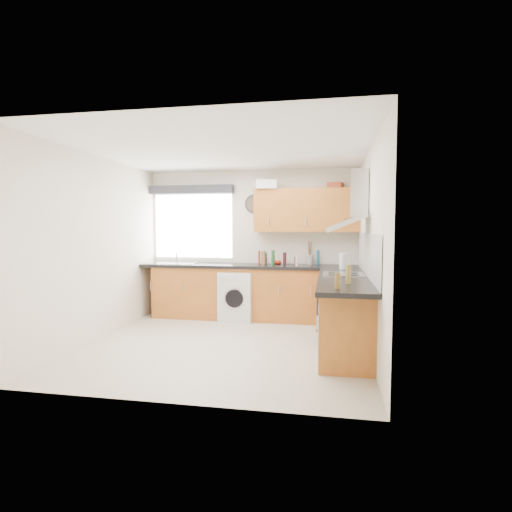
% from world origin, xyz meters
% --- Properties ---
extents(ground_plane, '(3.60, 3.60, 0.00)m').
position_xyz_m(ground_plane, '(0.00, 0.00, 0.00)').
color(ground_plane, beige).
extents(ceiling, '(3.60, 3.60, 0.02)m').
position_xyz_m(ceiling, '(0.00, 0.00, 2.50)').
color(ceiling, white).
rests_on(ceiling, wall_back).
extents(wall_back, '(3.60, 0.02, 2.50)m').
position_xyz_m(wall_back, '(0.00, 1.80, 1.25)').
color(wall_back, silver).
rests_on(wall_back, ground_plane).
extents(wall_front, '(3.60, 0.02, 2.50)m').
position_xyz_m(wall_front, '(0.00, -1.80, 1.25)').
color(wall_front, silver).
rests_on(wall_front, ground_plane).
extents(wall_left, '(0.02, 3.60, 2.50)m').
position_xyz_m(wall_left, '(-1.80, 0.00, 1.25)').
color(wall_left, silver).
rests_on(wall_left, ground_plane).
extents(wall_right, '(0.02, 3.60, 2.50)m').
position_xyz_m(wall_right, '(1.80, 0.00, 1.25)').
color(wall_right, silver).
rests_on(wall_right, ground_plane).
extents(window, '(1.40, 0.02, 1.10)m').
position_xyz_m(window, '(-1.05, 1.79, 1.55)').
color(window, silver).
rests_on(window, wall_back).
extents(window_blind, '(1.50, 0.18, 0.14)m').
position_xyz_m(window_blind, '(-1.05, 1.70, 2.18)').
color(window_blind, '#2B2A31').
rests_on(window_blind, wall_back).
extents(splashback, '(0.01, 3.00, 0.54)m').
position_xyz_m(splashback, '(1.79, 0.30, 1.18)').
color(splashback, white).
rests_on(splashback, wall_right).
extents(base_cab_back, '(3.00, 0.58, 0.86)m').
position_xyz_m(base_cab_back, '(-0.10, 1.51, 0.43)').
color(base_cab_back, '#98531D').
rests_on(base_cab_back, ground_plane).
extents(base_cab_corner, '(0.60, 0.60, 0.86)m').
position_xyz_m(base_cab_corner, '(1.50, 1.50, 0.43)').
color(base_cab_corner, '#98531D').
rests_on(base_cab_corner, ground_plane).
extents(base_cab_right, '(0.58, 2.10, 0.86)m').
position_xyz_m(base_cab_right, '(1.51, 0.15, 0.43)').
color(base_cab_right, '#98531D').
rests_on(base_cab_right, ground_plane).
extents(worktop_back, '(3.60, 0.62, 0.05)m').
position_xyz_m(worktop_back, '(0.00, 1.50, 0.89)').
color(worktop_back, black).
rests_on(worktop_back, base_cab_back).
extents(worktop_right, '(0.62, 2.42, 0.05)m').
position_xyz_m(worktop_right, '(1.50, 0.00, 0.89)').
color(worktop_right, black).
rests_on(worktop_right, base_cab_right).
extents(sink, '(0.84, 0.46, 0.10)m').
position_xyz_m(sink, '(-1.33, 1.50, 0.95)').
color(sink, '#ADADAD').
rests_on(sink, worktop_back).
extents(oven, '(0.56, 0.58, 0.85)m').
position_xyz_m(oven, '(1.50, 0.30, 0.42)').
color(oven, black).
rests_on(oven, ground_plane).
extents(hob_plate, '(0.52, 0.52, 0.01)m').
position_xyz_m(hob_plate, '(1.50, 0.30, 0.92)').
color(hob_plate, '#ADADAD').
rests_on(hob_plate, worktop_right).
extents(extractor_hood, '(0.52, 0.78, 0.66)m').
position_xyz_m(extractor_hood, '(1.60, 0.30, 1.77)').
color(extractor_hood, '#ADADAD').
rests_on(extractor_hood, wall_right).
extents(upper_cabinets, '(1.70, 0.35, 0.70)m').
position_xyz_m(upper_cabinets, '(0.95, 1.62, 1.80)').
color(upper_cabinets, '#98531D').
rests_on(upper_cabinets, wall_back).
extents(washing_machine, '(0.57, 0.56, 0.80)m').
position_xyz_m(washing_machine, '(-0.15, 1.40, 0.40)').
color(washing_machine, silver).
rests_on(washing_machine, ground_plane).
extents(wall_clock, '(0.33, 0.04, 0.33)m').
position_xyz_m(wall_clock, '(0.05, 1.78, 1.93)').
color(wall_clock, '#2B2A31').
rests_on(wall_clock, wall_back).
extents(casserole, '(0.36, 0.28, 0.14)m').
position_xyz_m(casserole, '(0.30, 1.52, 2.22)').
color(casserole, silver).
rests_on(casserole, upper_cabinets).
extents(storage_box, '(0.27, 0.25, 0.10)m').
position_xyz_m(storage_box, '(1.41, 1.72, 2.20)').
color(storage_box, '#A84324').
rests_on(storage_box, upper_cabinets).
extents(utensil_pot, '(0.13, 0.13, 0.16)m').
position_xyz_m(utensil_pot, '(1.00, 1.70, 0.99)').
color(utensil_pot, gray).
rests_on(utensil_pot, worktop_back).
extents(kitchen_roll, '(0.13, 0.13, 0.23)m').
position_xyz_m(kitchen_roll, '(1.52, 1.05, 1.03)').
color(kitchen_roll, silver).
rests_on(kitchen_roll, worktop_right).
extents(tomato_cluster, '(0.17, 0.17, 0.06)m').
position_xyz_m(tomato_cluster, '(0.45, 1.65, 0.94)').
color(tomato_cluster, '#A8220E').
rests_on(tomato_cluster, worktop_back).
extents(jar_0, '(0.07, 0.07, 0.22)m').
position_xyz_m(jar_0, '(0.23, 1.63, 1.02)').
color(jar_0, olive).
rests_on(jar_0, worktop_back).
extents(jar_1, '(0.06, 0.06, 0.20)m').
position_xyz_m(jar_1, '(0.59, 1.62, 1.01)').
color(jar_1, '#331216').
rests_on(jar_1, worktop_back).
extents(jar_2, '(0.06, 0.06, 0.25)m').
position_xyz_m(jar_2, '(0.43, 1.40, 1.03)').
color(jar_2, '#17421B').
rests_on(jar_2, worktop_back).
extents(jar_3, '(0.06, 0.06, 0.15)m').
position_xyz_m(jar_3, '(0.80, 1.43, 0.99)').
color(jar_3, '#4E1510').
rests_on(jar_3, worktop_back).
extents(jar_4, '(0.04, 0.04, 0.23)m').
position_xyz_m(jar_4, '(0.17, 1.59, 1.02)').
color(jar_4, maroon).
rests_on(jar_4, worktop_back).
extents(jar_5, '(0.05, 0.05, 0.24)m').
position_xyz_m(jar_5, '(1.14, 1.69, 1.03)').
color(jar_5, navy).
rests_on(jar_5, worktop_back).
extents(jar_6, '(0.04, 0.04, 0.16)m').
position_xyz_m(jar_6, '(0.82, 1.38, 0.99)').
color(jar_6, '#B4A79A').
rests_on(jar_6, worktop_back).
extents(jar_7, '(0.05, 0.05, 0.18)m').
position_xyz_m(jar_7, '(0.26, 1.69, 1.00)').
color(jar_7, '#17214E').
rests_on(jar_7, worktop_back).
extents(bottle_0, '(0.06, 0.06, 0.21)m').
position_xyz_m(bottle_0, '(1.53, -0.53, 1.01)').
color(bottle_0, olive).
rests_on(bottle_0, worktop_right).
extents(bottle_1, '(0.05, 0.05, 0.16)m').
position_xyz_m(bottle_1, '(1.40, -0.93, 0.99)').
color(bottle_1, brown).
rests_on(bottle_1, worktop_right).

